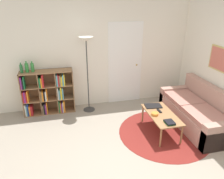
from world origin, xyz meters
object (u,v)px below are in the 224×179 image
Objects in this scene: coffee_table at (161,116)px; bottle_middle at (27,68)px; bottle_right at (32,67)px; bookshelf at (47,93)px; bowl at (155,114)px; floor_lamp at (86,49)px; bottle_left at (21,69)px; laptop at (153,106)px; couch at (199,112)px.

bottle_middle reaches higher than coffee_table.
coffee_table is 2.97m from bottle_right.
bottle_right is at bearing 150.18° from coffee_table.
coffee_table is at bearing -29.82° from bottle_right.
bottle_middle is (-0.35, 0.01, 0.64)m from bookshelf.
coffee_table is at bearing -32.11° from bookshelf.
bottle_middle reaches higher than bottle_right.
bookshelf is 2.55m from bowl.
floor_lamp is 1.37m from bottle_middle.
coffee_table is (2.25, -1.41, -0.13)m from bookshelf.
bottle_right reaches higher than coffee_table.
bottle_left reaches higher than coffee_table.
bottle_middle reaches higher than bottle_left.
bookshelf reaches higher than coffee_table.
bottle_middle reaches higher than bowl.
laptop is 2.78m from bottle_right.
bottle_middle is at bearing 179.02° from bookshelf.
bookshelf is 4.73× the size of bottle_middle.
laptop is 1.60× the size of bottle_left.
floor_lamp is 2.80m from couch.
bottle_left is at bearing 151.08° from bowl.
floor_lamp is 1.48m from bottle_left.
couch is 13.35× the size of bowl.
floor_lamp is at bearing 135.13° from coffee_table.
bookshelf is 2.47m from laptop.
bottle_left is at bearing -178.88° from bookshelf.
couch is at bearing -22.56° from bookshelf.
bottle_right is at bearing 5.75° from bottle_left.
couch reaches higher than laptop.
laptop reaches higher than coffee_table.
bottle_middle is at bearing 159.43° from couch.
bottle_middle is (-3.53, 1.33, 0.86)m from couch.
bookshelf is at bearing -0.98° from bottle_middle.
laptop is 0.38m from bowl.
couch is at bearing -20.57° from bottle_middle.
laptop is (1.26, -0.94, -1.08)m from floor_lamp.
bottle_left is 0.96× the size of bottle_right.
bowl is at bearing -30.30° from bottle_middle.
bookshelf is 3.45m from couch.
floor_lamp is at bearing -5.76° from bottle_middle.
laptop is 1.53× the size of bottle_right.
laptop is 2.61× the size of bowl.
bookshelf is at bearing 1.12° from bottle_left.
laptop is at bearing 165.40° from couch.
laptop is 1.48× the size of bottle_middle.
bottle_right is at bearing 173.31° from floor_lamp.
laptop is at bearing -21.53° from bottle_left.
couch is 0.93m from coffee_table.
bottle_left is at bearing -174.25° from bottle_right.
laptop is 2.88m from bottle_middle.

